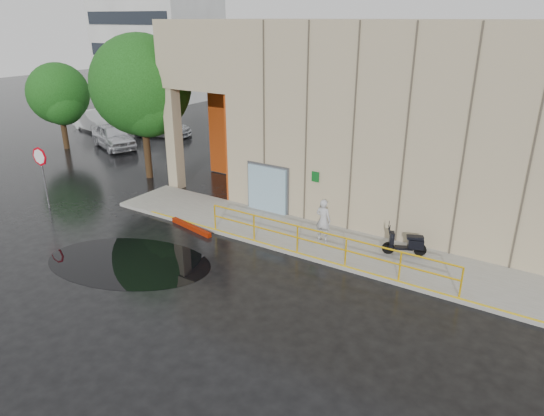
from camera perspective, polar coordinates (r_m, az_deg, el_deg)
The scene contains 15 objects.
ground at distance 17.37m, azimuth -11.93°, elevation -6.73°, with size 120.00×120.00×0.00m, color black.
sidewalk at distance 18.54m, azimuth 6.93°, elevation -4.23°, with size 20.00×3.00×0.15m, color gray.
building at distance 22.78m, azimuth 17.32°, elevation 10.78°, with size 20.00×10.17×8.00m.
guardrail at distance 17.09m, azimuth 5.77°, elevation -4.27°, with size 9.56×0.06×1.03m.
distant_building at distance 54.95m, azimuth -13.48°, elevation 20.41°, with size 12.00×8.08×15.00m.
person at distance 18.29m, azimuth 6.05°, elevation -1.45°, with size 0.61×0.40×1.67m, color #AEAEB3.
scooter at distance 17.81m, azimuth 15.49°, elevation -3.32°, with size 1.58×1.08×1.20m.
stop_sign at distance 23.70m, azimuth -25.52°, elevation 4.64°, with size 0.85×0.13×2.83m.
red_curb at distance 20.08m, azimuth -9.49°, elevation -2.24°, with size 2.40×0.18×0.18m, color maroon.
puddle at distance 18.01m, azimuth -16.50°, elevation -6.11°, with size 6.08×3.74×0.01m, color black.
car_a at distance 33.90m, azimuth -18.15°, elevation 8.03°, with size 1.83×4.55×1.55m, color silver.
car_b at distance 39.76m, azimuth -20.21°, elevation 9.62°, with size 1.59×4.55×1.50m, color white.
car_c at distance 36.52m, azimuth -13.09°, elevation 9.30°, with size 1.90×4.68×1.36m, color silver.
tree_near at distance 26.01m, azimuth -14.98°, elevation 13.32°, with size 5.09×5.09×7.43m.
tree_far at distance 34.22m, azimuth -23.74°, elevation 11.95°, with size 3.82×3.82×5.49m.
Camera 1 is at (11.08, -10.65, 8.10)m, focal length 32.00 mm.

